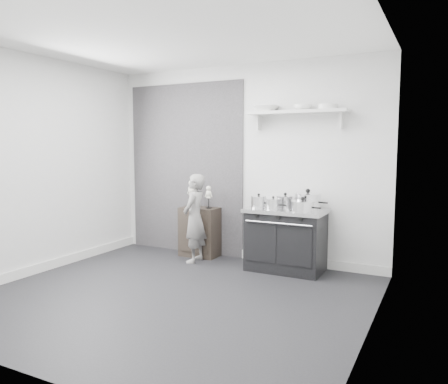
{
  "coord_description": "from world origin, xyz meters",
  "views": [
    {
      "loc": [
        2.53,
        -3.75,
        1.59
      ],
      "look_at": [
        0.13,
        0.95,
        1.03
      ],
      "focal_mm": 35.0,
      "sensor_mm": 36.0,
      "label": 1
    }
  ],
  "objects": [
    {
      "name": "pot_front_right",
      "position": [
        1.01,
        1.3,
        0.87
      ],
      "size": [
        0.36,
        0.28,
        0.18
      ],
      "color": "silver",
      "rests_on": "stove"
    },
    {
      "name": "room_shell",
      "position": [
        -0.09,
        0.15,
        1.64
      ],
      "size": [
        4.02,
        3.62,
        2.71
      ],
      "color": "silver",
      "rests_on": "ground"
    },
    {
      "name": "wall_shelf",
      "position": [
        0.8,
        1.68,
        2.01
      ],
      "size": [
        1.3,
        0.26,
        0.24
      ],
      "color": "silver",
      "rests_on": "room_shell"
    },
    {
      "name": "skeleton_full",
      "position": [
        -0.73,
        1.61,
        0.93
      ],
      "size": [
        0.13,
        0.08,
        0.45
      ],
      "primitive_type": null,
      "color": "silver",
      "rests_on": "side_cabinet"
    },
    {
      "name": "skeleton_torso",
      "position": [
        -0.45,
        1.61,
        0.89
      ],
      "size": [
        0.1,
        0.07,
        0.37
      ],
      "primitive_type": null,
      "color": "silver",
      "rests_on": "side_cabinet"
    },
    {
      "name": "plate_stack",
      "position": [
        1.2,
        1.67,
        2.07
      ],
      "size": [
        0.24,
        0.24,
        0.06
      ],
      "primitive_type": "cylinder",
      "color": "silver",
      "rests_on": "wall_shelf"
    },
    {
      "name": "ground",
      "position": [
        0.0,
        0.0,
        0.0
      ],
      "size": [
        4.0,
        4.0,
        0.0
      ],
      "primitive_type": "plane",
      "color": "black",
      "rests_on": "ground"
    },
    {
      "name": "stove",
      "position": [
        0.75,
        1.48,
        0.4
      ],
      "size": [
        1.0,
        0.62,
        0.8
      ],
      "color": "black",
      "rests_on": "ground"
    },
    {
      "name": "pot_front_left",
      "position": [
        0.41,
        1.37,
        0.88
      ],
      "size": [
        0.28,
        0.19,
        0.19
      ],
      "color": "silver",
      "rests_on": "stove"
    },
    {
      "name": "child",
      "position": [
        -0.5,
        1.3,
        0.61
      ],
      "size": [
        0.34,
        0.47,
        1.21
      ],
      "primitive_type": "imported",
      "rotation": [
        0.0,
        0.0,
        -1.47
      ],
      "color": "slate",
      "rests_on": "ground"
    },
    {
      "name": "bowl_large",
      "position": [
        0.39,
        1.67,
        2.08
      ],
      "size": [
        0.32,
        0.32,
        0.08
      ],
      "primitive_type": "imported",
      "color": "white",
      "rests_on": "wall_shelf"
    },
    {
      "name": "pot_back_right",
      "position": [
        1.0,
        1.55,
        0.9
      ],
      "size": [
        0.42,
        0.34,
        0.26
      ],
      "color": "silver",
      "rests_on": "stove"
    },
    {
      "name": "bowl_small",
      "position": [
        0.88,
        1.67,
        2.07
      ],
      "size": [
        0.22,
        0.22,
        0.07
      ],
      "primitive_type": "imported",
      "color": "white",
      "rests_on": "wall_shelf"
    },
    {
      "name": "pot_back_left",
      "position": [
        0.69,
        1.6,
        0.88
      ],
      "size": [
        0.32,
        0.23,
        0.19
      ],
      "color": "silver",
      "rests_on": "stove"
    },
    {
      "name": "side_cabinet",
      "position": [
        -0.6,
        1.61,
        0.35
      ],
      "size": [
        0.54,
        0.32,
        0.71
      ],
      "primitive_type": "cube",
      "color": "black",
      "rests_on": "ground"
    },
    {
      "name": "pot_front_center",
      "position": [
        0.63,
        1.34,
        0.87
      ],
      "size": [
        0.27,
        0.18,
        0.17
      ],
      "color": "silver",
      "rests_on": "stove"
    }
  ]
}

